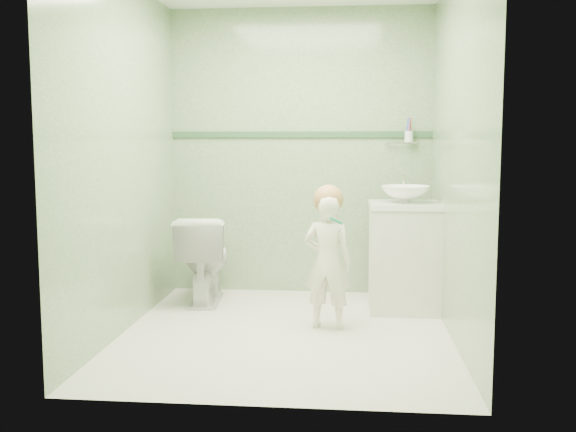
# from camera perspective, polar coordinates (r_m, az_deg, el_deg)

# --- Properties ---
(ground) EXTENTS (2.50, 2.50, 0.00)m
(ground) POSITION_cam_1_polar(r_m,az_deg,el_deg) (4.49, -0.19, -10.16)
(ground) COLOR silver
(ground) RESTS_ON ground
(room_shell) EXTENTS (2.50, 2.54, 2.40)m
(room_shell) POSITION_cam_1_polar(r_m,az_deg,el_deg) (4.30, -0.19, 5.34)
(room_shell) COLOR gray
(room_shell) RESTS_ON ground
(trim_stripe) EXTENTS (2.20, 0.02, 0.05)m
(trim_stripe) POSITION_cam_1_polar(r_m,az_deg,el_deg) (5.53, 1.08, 7.15)
(trim_stripe) COLOR #2F5335
(trim_stripe) RESTS_ON room_shell
(vanity) EXTENTS (0.52, 0.50, 0.80)m
(vanity) POSITION_cam_1_polar(r_m,az_deg,el_deg) (5.08, 10.10, -3.67)
(vanity) COLOR silver
(vanity) RESTS_ON ground
(counter) EXTENTS (0.54, 0.52, 0.04)m
(counter) POSITION_cam_1_polar(r_m,az_deg,el_deg) (5.02, 10.20, 0.94)
(counter) COLOR white
(counter) RESTS_ON vanity
(basin) EXTENTS (0.37, 0.37, 0.13)m
(basin) POSITION_cam_1_polar(r_m,az_deg,el_deg) (5.01, 10.22, 1.90)
(basin) COLOR white
(basin) RESTS_ON counter
(faucet) EXTENTS (0.03, 0.13, 0.18)m
(faucet) POSITION_cam_1_polar(r_m,az_deg,el_deg) (5.19, 10.07, 2.94)
(faucet) COLOR silver
(faucet) RESTS_ON counter
(cup_holder) EXTENTS (0.26, 0.07, 0.21)m
(cup_holder) POSITION_cam_1_polar(r_m,az_deg,el_deg) (5.48, 10.45, 6.87)
(cup_holder) COLOR silver
(cup_holder) RESTS_ON room_shell
(toilet) EXTENTS (0.45, 0.72, 0.71)m
(toilet) POSITION_cam_1_polar(r_m,az_deg,el_deg) (5.29, -7.34, -3.72)
(toilet) COLOR white
(toilet) RESTS_ON ground
(toddler) EXTENTS (0.37, 0.28, 0.93)m
(toddler) POSITION_cam_1_polar(r_m,az_deg,el_deg) (4.50, 3.50, -4.05)
(toddler) COLOR white
(toddler) RESTS_ON ground
(hair_cap) EXTENTS (0.21, 0.21, 0.21)m
(hair_cap) POSITION_cam_1_polar(r_m,az_deg,el_deg) (4.47, 3.55, 1.43)
(hair_cap) COLOR #B9824A
(hair_cap) RESTS_ON toddler
(teal_toothbrush) EXTENTS (0.11, 0.14, 0.08)m
(teal_toothbrush) POSITION_cam_1_polar(r_m,az_deg,el_deg) (4.32, 4.15, -0.36)
(teal_toothbrush) COLOR #13876F
(teal_toothbrush) RESTS_ON toddler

